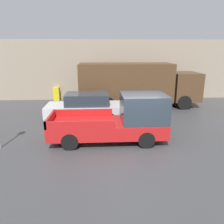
% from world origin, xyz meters
% --- Properties ---
extents(ground_plane, '(60.00, 60.00, 0.00)m').
position_xyz_m(ground_plane, '(0.00, 0.00, 0.00)').
color(ground_plane, '#3D3D3F').
extents(building_wall, '(28.00, 0.15, 4.86)m').
position_xyz_m(building_wall, '(0.00, 9.42, 2.43)').
color(building_wall, gray).
rests_on(building_wall, ground).
extents(pickup_truck, '(5.19, 1.96, 2.16)m').
position_xyz_m(pickup_truck, '(-0.65, 0.46, 0.98)').
color(pickup_truck, red).
rests_on(pickup_truck, ground).
extents(car, '(4.55, 1.90, 1.60)m').
position_xyz_m(car, '(-2.42, 3.71, 0.80)').
color(car, silver).
rests_on(car, ground).
extents(delivery_truck, '(8.61, 2.52, 3.13)m').
position_xyz_m(delivery_truck, '(1.04, 6.77, 1.71)').
color(delivery_truck, '#4C331E').
rests_on(delivery_truck, ground).
extents(newspaper_box, '(0.45, 0.40, 1.10)m').
position_xyz_m(newspaper_box, '(-5.13, 9.10, 0.55)').
color(newspaper_box, gold).
rests_on(newspaper_box, ground).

